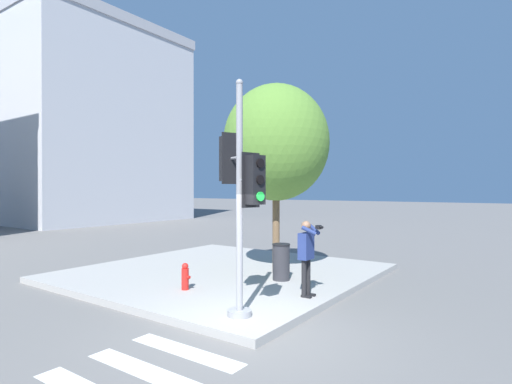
{
  "coord_description": "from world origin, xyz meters",
  "views": [
    {
      "loc": [
        -5.75,
        -4.21,
        2.59
      ],
      "look_at": [
        0.91,
        0.48,
        2.54
      ],
      "focal_mm": 28.0,
      "sensor_mm": 36.0,
      "label": 1
    }
  ],
  "objects": [
    {
      "name": "sidewalk_corner",
      "position": [
        3.5,
        3.5,
        0.08
      ],
      "size": [
        8.0,
        8.0,
        0.16
      ],
      "color": "#9E9B96",
      "rests_on": "ground_plane"
    },
    {
      "name": "ground_plane",
      "position": [
        0.0,
        0.0,
        0.0
      ],
      "size": [
        160.0,
        160.0,
        0.0
      ],
      "primitive_type": "plane",
      "color": "slate"
    },
    {
      "name": "building_right",
      "position": [
        13.47,
        25.95,
        7.91
      ],
      "size": [
        13.56,
        10.4,
        15.8
      ],
      "color": "#BCBCC1",
      "rests_on": "ground_plane"
    },
    {
      "name": "traffic_signal_pole",
      "position": [
        0.33,
        0.44,
        2.57
      ],
      "size": [
        0.65,
        1.21,
        4.54
      ],
      "color": "#939399",
      "rests_on": "sidewalk_corner"
    },
    {
      "name": "street_tree",
      "position": [
        4.21,
        2.08,
        3.96
      ],
      "size": [
        3.12,
        3.12,
        5.53
      ],
      "color": "brown",
      "rests_on": "sidewalk_corner"
    },
    {
      "name": "trash_bin",
      "position": [
        3.37,
        1.38,
        0.65
      ],
      "size": [
        0.48,
        0.48,
        0.97
      ],
      "color": "#2D2D33",
      "rests_on": "sidewalk_corner"
    },
    {
      "name": "fire_hydrant",
      "position": [
        1.14,
        2.74,
        0.48
      ],
      "size": [
        0.18,
        0.24,
        0.65
      ],
      "color": "red",
      "rests_on": "sidewalk_corner"
    },
    {
      "name": "person_photographer",
      "position": [
        2.31,
        0.06,
        1.2
      ],
      "size": [
        0.5,
        0.53,
        1.71
      ],
      "color": "black",
      "rests_on": "sidewalk_corner"
    }
  ]
}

